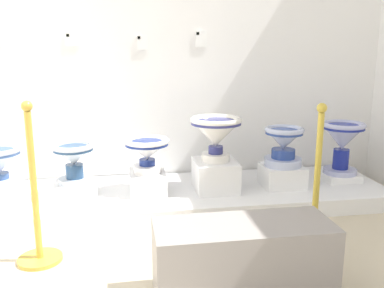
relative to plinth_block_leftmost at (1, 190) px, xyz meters
name	(u,v)px	position (x,y,z in m)	size (l,w,h in m)	color
wall_back	(172,5)	(1.42, 0.46, 1.46)	(4.15, 0.06, 3.27)	white
display_platform	(181,196)	(1.42, -0.06, -0.11)	(3.43, 0.93, 0.13)	white
plinth_block_leftmost	(1,190)	(0.00, 0.00, 0.00)	(0.29, 0.30, 0.10)	white
plinth_block_central_ornate	(76,189)	(0.58, -0.09, 0.01)	(0.33, 0.28, 0.11)	white
antique_toilet_central_ornate	(74,157)	(0.58, -0.09, 0.27)	(0.32, 0.32, 0.32)	silver
plinth_block_broad_patterned	(148,181)	(1.15, -0.06, 0.03)	(0.29, 0.39, 0.16)	white
antique_toilet_broad_patterned	(147,150)	(1.15, -0.06, 0.30)	(0.36, 0.36, 0.28)	white
plinth_block_pale_glazed	(215,175)	(1.70, -0.11, 0.07)	(0.34, 0.38, 0.24)	white
antique_toilet_pale_glazed	(216,132)	(1.70, -0.11, 0.44)	(0.42, 0.42, 0.36)	white
plinth_block_tall_cobalt	(282,176)	(2.28, -0.11, 0.04)	(0.34, 0.31, 0.18)	white
antique_toilet_tall_cobalt	(284,143)	(2.28, -0.11, 0.32)	(0.33, 0.33, 0.33)	silver
plinth_block_rightmost	(339,176)	(2.85, -0.03, -0.02)	(0.30, 0.28, 0.06)	white
antique_toilet_rightmost	(342,139)	(2.85, -0.03, 0.32)	(0.37, 0.37, 0.46)	#ABAFD8
info_placard_first	(1,37)	(0.00, 0.42, 1.18)	(0.12, 0.01, 0.15)	white
info_placard_second	(73,39)	(0.57, 0.42, 1.17)	(0.12, 0.01, 0.11)	white
info_placard_third	(142,42)	(1.16, 0.42, 1.15)	(0.09, 0.01, 0.13)	white
info_placard_fourth	(201,39)	(1.68, 0.42, 1.18)	(0.10, 0.01, 0.15)	white
stanchion_post_near_left	(37,218)	(0.44, -0.87, 0.10)	(0.27, 0.27, 0.99)	gold
stanchion_post_near_right	(315,208)	(2.18, -0.94, 0.08)	(0.27, 0.27, 0.95)	gold
museum_bench	(243,260)	(1.56, -1.42, 0.02)	(0.92, 0.36, 0.40)	gray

